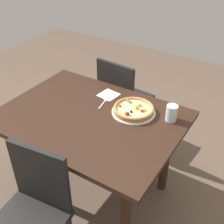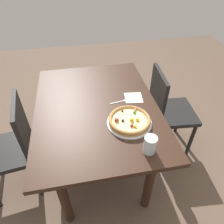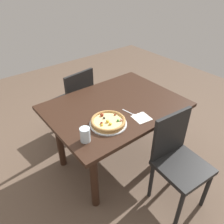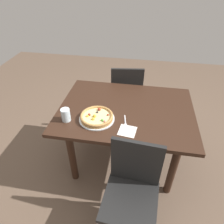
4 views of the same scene
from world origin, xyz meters
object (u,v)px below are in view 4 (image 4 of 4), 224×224
dining_table (126,118)px  chair_far (132,190)px  napkin (127,131)px  drinking_glass (66,115)px  pizza (97,116)px  fork (125,122)px  plate (97,119)px  chair_near (126,93)px

dining_table → chair_far: (-0.13, 0.68, -0.14)m
chair_far → dining_table: bearing=-74.3°
chair_far → napkin: chair_far is taller
drinking_glass → napkin: drinking_glass is taller
pizza → fork: (-0.25, 0.00, -0.03)m
chair_far → plate: 0.66m
dining_table → chair_near: bearing=-84.5°
chair_near → pizza: bearing=-108.5°
plate → napkin: 0.30m
chair_near → chair_far: size_ratio=1.00×
chair_near → drinking_glass: chair_near is taller
dining_table → chair_near: 0.70m
plate → napkin: (-0.28, 0.11, -0.00)m
pizza → fork: pizza is taller
chair_near → plate: (0.17, 0.88, 0.26)m
chair_far → plate: size_ratio=2.83×
chair_near → chair_far: (-0.20, 1.37, 0.00)m
chair_far → drinking_glass: size_ratio=7.58×
chair_near → drinking_glass: (0.43, 0.94, 0.31)m
dining_table → drinking_glass: bearing=27.3°
fork → pizza: bearing=-100.3°
dining_table → pizza: size_ratio=4.36×
pizza → fork: 0.26m
chair_far → drinking_glass: (0.63, -0.42, 0.31)m
plate → chair_far: bearing=127.5°
drinking_glass → plate: bearing=-167.7°
plate → napkin: size_ratio=2.25×
pizza → fork: bearing=179.5°
chair_near → fork: chair_near is taller
chair_near → chair_far: same height
chair_near → drinking_glass: 1.08m
napkin → dining_table: bearing=-81.8°
dining_table → fork: fork is taller
chair_far → chair_near: bearing=-76.9°
plate → drinking_glass: 0.27m
chair_near → napkin: (-0.11, 0.99, 0.25)m
chair_far → drinking_glass: chair_far is taller
pizza → drinking_glass: size_ratio=2.48×
napkin → pizza: bearing=-21.1°
plate → pizza: size_ratio=1.08×
plate → dining_table: bearing=-139.9°
dining_table → drinking_glass: size_ratio=10.81×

